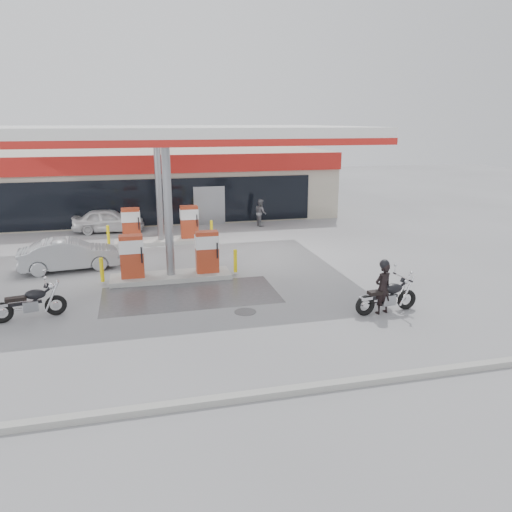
{
  "coord_description": "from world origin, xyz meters",
  "views": [
    {
      "loc": [
        -1.19,
        -16.36,
        5.83
      ],
      "look_at": [
        2.88,
        0.16,
        1.2
      ],
      "focal_mm": 35.0,
      "sensor_mm": 36.0,
      "label": 1
    }
  ],
  "objects_px": {
    "main_motorcycle": "(387,297)",
    "sedan_white": "(109,220)",
    "pump_island_far": "(161,229)",
    "parked_motorcycle": "(30,304)",
    "biker_main": "(383,288)",
    "attendant": "(261,213)",
    "pump_island_near": "(170,261)",
    "hatchback_silver": "(69,254)"
  },
  "relations": [
    {
      "from": "biker_main",
      "to": "sedan_white",
      "type": "height_order",
      "value": "biker_main"
    },
    {
      "from": "main_motorcycle",
      "to": "hatchback_silver",
      "type": "height_order",
      "value": "hatchback_silver"
    },
    {
      "from": "pump_island_near",
      "to": "parked_motorcycle",
      "type": "relative_size",
      "value": 2.4
    },
    {
      "from": "parked_motorcycle",
      "to": "hatchback_silver",
      "type": "bearing_deg",
      "value": 72.49
    },
    {
      "from": "biker_main",
      "to": "attendant",
      "type": "height_order",
      "value": "biker_main"
    },
    {
      "from": "sedan_white",
      "to": "hatchback_silver",
      "type": "bearing_deg",
      "value": 173.77
    },
    {
      "from": "main_motorcycle",
      "to": "hatchback_silver",
      "type": "relative_size",
      "value": 0.57
    },
    {
      "from": "biker_main",
      "to": "sedan_white",
      "type": "xyz_separation_m",
      "value": [
        -8.72,
        14.31,
        -0.18
      ]
    },
    {
      "from": "main_motorcycle",
      "to": "sedan_white",
      "type": "distance_m",
      "value": 16.83
    },
    {
      "from": "pump_island_far",
      "to": "main_motorcycle",
      "type": "xyz_separation_m",
      "value": [
        6.32,
        -11.08,
        -0.21
      ]
    },
    {
      "from": "biker_main",
      "to": "attendant",
      "type": "relative_size",
      "value": 1.07
    },
    {
      "from": "hatchback_silver",
      "to": "sedan_white",
      "type": "bearing_deg",
      "value": -17.12
    },
    {
      "from": "attendant",
      "to": "hatchback_silver",
      "type": "xyz_separation_m",
      "value": [
        -9.62,
        -6.6,
        -0.14
      ]
    },
    {
      "from": "biker_main",
      "to": "hatchback_silver",
      "type": "distance_m",
      "value": 12.36
    },
    {
      "from": "main_motorcycle",
      "to": "parked_motorcycle",
      "type": "height_order",
      "value": "main_motorcycle"
    },
    {
      "from": "pump_island_far",
      "to": "sedan_white",
      "type": "bearing_deg",
      "value": 129.06
    },
    {
      "from": "main_motorcycle",
      "to": "sedan_white",
      "type": "bearing_deg",
      "value": 115.87
    },
    {
      "from": "biker_main",
      "to": "main_motorcycle",
      "type": "bearing_deg",
      "value": 170.83
    },
    {
      "from": "pump_island_near",
      "to": "parked_motorcycle",
      "type": "bearing_deg",
      "value": -146.05
    },
    {
      "from": "parked_motorcycle",
      "to": "main_motorcycle",
      "type": "bearing_deg",
      "value": -22.08
    },
    {
      "from": "sedan_white",
      "to": "pump_island_far",
      "type": "bearing_deg",
      "value": -137.02
    },
    {
      "from": "sedan_white",
      "to": "biker_main",
      "type": "bearing_deg",
      "value": -144.72
    },
    {
      "from": "main_motorcycle",
      "to": "biker_main",
      "type": "distance_m",
      "value": 0.38
    },
    {
      "from": "sedan_white",
      "to": "attendant",
      "type": "bearing_deg",
      "value": -88.81
    },
    {
      "from": "pump_island_near",
      "to": "hatchback_silver",
      "type": "bearing_deg",
      "value": 150.26
    },
    {
      "from": "pump_island_far",
      "to": "parked_motorcycle",
      "type": "relative_size",
      "value": 2.4
    },
    {
      "from": "main_motorcycle",
      "to": "biker_main",
      "type": "bearing_deg",
      "value": -178.79
    },
    {
      "from": "pump_island_near",
      "to": "pump_island_far",
      "type": "distance_m",
      "value": 6.0
    },
    {
      "from": "parked_motorcycle",
      "to": "attendant",
      "type": "bearing_deg",
      "value": 38.05
    },
    {
      "from": "pump_island_near",
      "to": "sedan_white",
      "type": "bearing_deg",
      "value": 105.76
    },
    {
      "from": "pump_island_near",
      "to": "attendant",
      "type": "height_order",
      "value": "pump_island_near"
    },
    {
      "from": "pump_island_far",
      "to": "sedan_white",
      "type": "distance_m",
      "value": 4.12
    },
    {
      "from": "pump_island_near",
      "to": "hatchback_silver",
      "type": "distance_m",
      "value": 4.44
    },
    {
      "from": "pump_island_far",
      "to": "attendant",
      "type": "relative_size",
      "value": 3.34
    },
    {
      "from": "pump_island_far",
      "to": "parked_motorcycle",
      "type": "distance_m",
      "value": 10.02
    },
    {
      "from": "pump_island_far",
      "to": "attendant",
      "type": "distance_m",
      "value": 6.41
    },
    {
      "from": "pump_island_near",
      "to": "main_motorcycle",
      "type": "relative_size",
      "value": 2.35
    },
    {
      "from": "biker_main",
      "to": "parked_motorcycle",
      "type": "bearing_deg",
      "value": -27.83
    },
    {
      "from": "biker_main",
      "to": "parked_motorcycle",
      "type": "height_order",
      "value": "biker_main"
    },
    {
      "from": "pump_island_far",
      "to": "sedan_white",
      "type": "relative_size",
      "value": 1.37
    },
    {
      "from": "main_motorcycle",
      "to": "sedan_white",
      "type": "relative_size",
      "value": 0.58
    },
    {
      "from": "biker_main",
      "to": "parked_motorcycle",
      "type": "distance_m",
      "value": 10.77
    }
  ]
}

